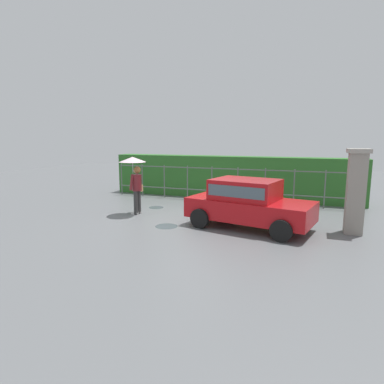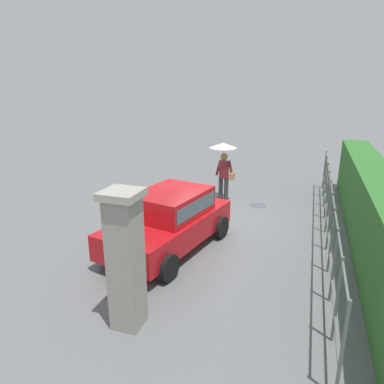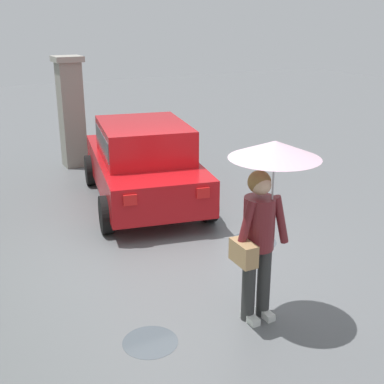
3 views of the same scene
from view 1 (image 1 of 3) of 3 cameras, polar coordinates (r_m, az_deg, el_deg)
ground_plane at (r=11.19m, az=0.25°, el=-4.56°), size 40.00×40.00×0.00m
car at (r=9.98m, az=9.78°, el=-1.68°), size 3.96×2.46×1.48m
pedestrian at (r=11.66m, az=-10.03°, el=3.29°), size 0.95×0.95×2.06m
gate_pillar at (r=10.25m, az=26.81°, el=0.20°), size 0.60×0.60×2.42m
fence_section at (r=13.97m, az=5.73°, el=1.64°), size 10.31×0.05×1.50m
hedge_row at (r=14.92m, az=6.74°, el=2.61°), size 11.26×0.90×1.90m
puddle_near at (r=10.17m, az=-4.51°, el=-6.01°), size 0.70×0.70×0.00m
puddle_far at (r=12.91m, az=-6.30°, el=-2.71°), size 0.59×0.59×0.00m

